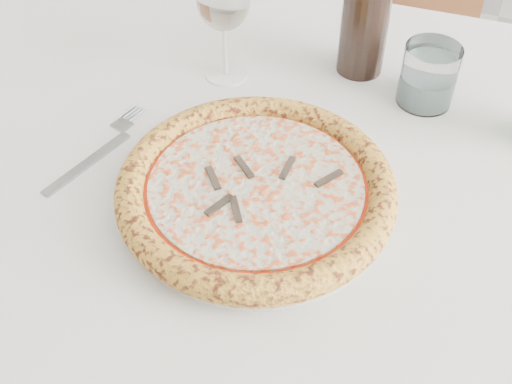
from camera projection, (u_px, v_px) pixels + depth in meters
The scene contains 8 objects.
floor at pixel (336, 344), 1.52m from camera, with size 5.00×6.00×0.02m, color gray.
dining_table at pixel (283, 198), 0.91m from camera, with size 1.53×0.96×0.76m.
chair_far at pixel (398, 26), 1.49m from camera, with size 0.47×0.48×0.93m.
plate at pixel (256, 199), 0.77m from camera, with size 0.31×0.31×0.02m.
pizza at pixel (256, 188), 0.76m from camera, with size 0.33×0.33×0.03m.
fork at pixel (99, 151), 0.85m from camera, with size 0.05×0.20×0.00m.
wine_glass at pixel (224, 3), 0.88m from camera, with size 0.08×0.08×0.17m.
tumbler at pixel (428, 79), 0.90m from camera, with size 0.08×0.08×0.09m.
Camera 1 is at (0.14, -0.82, 1.32)m, focal length 45.00 mm.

